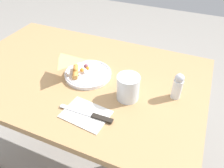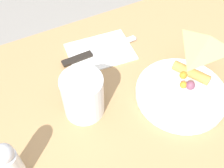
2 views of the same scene
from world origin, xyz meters
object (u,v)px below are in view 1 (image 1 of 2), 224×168
Objects in this scene: plate_pizza at (87,73)px; butter_knife at (89,114)px; dining_table at (81,91)px; milk_glass at (128,88)px; napkin_folded at (86,114)px; salt_shaker at (178,86)px.

plate_pizza is 0.24m from butter_knife.
milk_glass reaches higher than dining_table.
plate_pizza is 1.17× the size of napkin_folded.
salt_shaker is at bearing -141.44° from napkin_folded.
plate_pizza reaches higher than dining_table.
butter_knife reaches higher than napkin_folded.
milk_glass is at bearing -124.52° from butter_knife.
salt_shaker is (-0.28, -0.23, 0.05)m from butter_knife.
salt_shaker is at bearing -178.35° from dining_table.
plate_pizza is 0.96× the size of butter_knife.
plate_pizza is 0.40m from salt_shaker.
milk_glass is 0.19m from napkin_folded.
dining_table is at bearing 1.65° from salt_shaker.
milk_glass is (-0.22, 0.06, 0.03)m from plate_pizza.
napkin_folded is 0.83× the size of butter_knife.
napkin_folded is 0.37m from salt_shaker.
dining_table is 0.29m from napkin_folded.
salt_shaker is (-0.44, -0.01, 0.17)m from dining_table.
plate_pizza is 0.24m from napkin_folded.
plate_pizza reaches higher than napkin_folded.
milk_glass is 0.19m from salt_shaker.
salt_shaker is (-0.39, -0.02, 0.04)m from plate_pizza.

